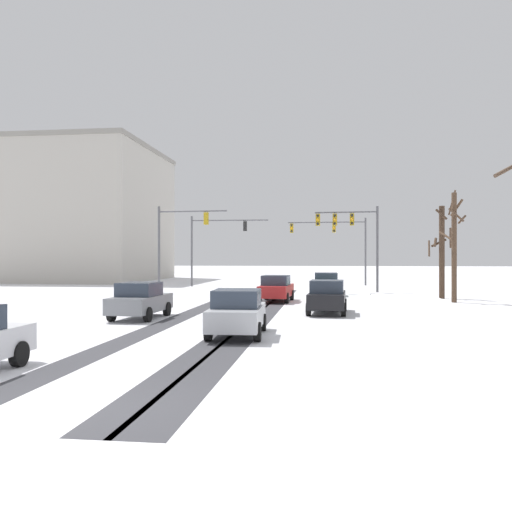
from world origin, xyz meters
The scene contains 17 objects.
ground_plane centered at (0.00, 0.00, 0.00)m, with size 300.00×300.00×0.00m, color white.
wheel_track_left_lane centered at (-2.30, 16.82, 0.00)m, with size 1.04×37.01×0.01m, color #424247.
wheel_track_right_lane centered at (1.39, 16.82, 0.00)m, with size 0.98×37.01×0.01m, color #424247.
wheel_track_center centered at (0.62, 16.82, 0.00)m, with size 0.83×37.01×0.01m, color #424247.
sidewalk_kerb_right centered at (9.46, 15.14, 0.06)m, with size 4.00×37.01×0.12m, color white.
traffic_signal_near_right centered at (6.21, 31.76, 4.75)m, with size 4.72×0.57×6.50m.
traffic_signal_far_right centered at (5.39, 43.74, 4.71)m, with size 7.58×0.55×6.50m.
traffic_signal_far_left centered at (-6.02, 39.70, 4.50)m, with size 7.20×0.46×6.50m.
traffic_signal_near_left centered at (-6.66, 29.59, 4.38)m, with size 5.27×0.41×6.50m.
car_dark_green_lead centered at (4.27, 29.38, 0.82)m, with size 1.87×4.12×1.62m.
car_red_second centered at (1.23, 23.68, 0.82)m, with size 2.01×4.19×1.62m.
car_black_third centered at (4.31, 17.12, 0.82)m, with size 1.99×4.18×1.62m.
car_grey_fourth centered at (-3.97, 13.88, 0.82)m, with size 1.93×4.15×1.62m.
car_silver_fifth centered at (1.17, 9.21, 0.82)m, with size 1.97×4.17×1.62m.
bare_tree_sidewalk_mid centered at (11.93, 24.47, 3.50)m, with size 1.42×1.38×6.62m.
bare_tree_sidewalk_far centered at (11.82, 27.52, 3.26)m, with size 1.77×1.67×7.08m.
office_building_far_left_block centered at (-24.84, 51.23, 7.71)m, with size 18.63×19.31×15.41m.
Camera 1 is at (4.22, -9.49, 2.77)m, focal length 38.16 mm.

